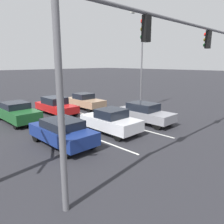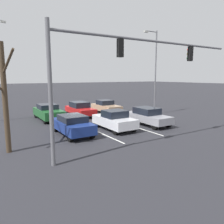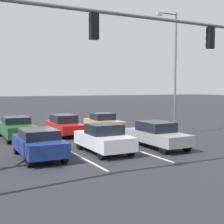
{
  "view_description": "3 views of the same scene",
  "coord_description": "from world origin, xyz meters",
  "px_view_note": "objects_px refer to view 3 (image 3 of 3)",
  "views": [
    {
      "loc": [
        9.75,
        17.48,
        4.48
      ],
      "look_at": [
        -0.42,
        7.14,
        1.18
      ],
      "focal_mm": 35.0,
      "sensor_mm": 36.0,
      "label": 1
    },
    {
      "loc": [
        9.48,
        22.1,
        4.22
      ],
      "look_at": [
        0.34,
        7.52,
        1.41
      ],
      "focal_mm": 35.0,
      "sensor_mm": 36.0,
      "label": 2
    },
    {
      "loc": [
        7.41,
        22.7,
        3.47
      ],
      "look_at": [
        -1.14,
        6.0,
        2.05
      ],
      "focal_mm": 50.0,
      "sensor_mm": 36.0,
      "label": 3
    }
  ],
  "objects_px": {
    "car_tan_leftlane_second": "(104,123)",
    "street_lamp_left_shoulder": "(174,66)",
    "car_red_midlane_second": "(64,125)",
    "traffic_signal_gantry": "(99,46)",
    "car_navy_rightlane_front": "(39,143)",
    "car_darkgreen_rightlane_second": "(17,128)",
    "car_gray_leftlane_front": "(157,134)",
    "car_white_midlane_front": "(104,138)"
  },
  "relations": [
    {
      "from": "car_tan_leftlane_second",
      "to": "street_lamp_left_shoulder",
      "type": "xyz_separation_m",
      "value": [
        -3.94,
        3.69,
        4.35
      ]
    },
    {
      "from": "car_red_midlane_second",
      "to": "traffic_signal_gantry",
      "type": "relative_size",
      "value": 0.35
    },
    {
      "from": "car_navy_rightlane_front",
      "to": "street_lamp_left_shoulder",
      "type": "relative_size",
      "value": 0.47
    },
    {
      "from": "car_darkgreen_rightlane_second",
      "to": "car_tan_leftlane_second",
      "type": "bearing_deg",
      "value": -177.1
    },
    {
      "from": "car_gray_leftlane_front",
      "to": "traffic_signal_gantry",
      "type": "height_order",
      "value": "traffic_signal_gantry"
    },
    {
      "from": "car_red_midlane_second",
      "to": "street_lamp_left_shoulder",
      "type": "relative_size",
      "value": 0.5
    },
    {
      "from": "car_darkgreen_rightlane_second",
      "to": "street_lamp_left_shoulder",
      "type": "xyz_separation_m",
      "value": [
        -10.76,
        3.35,
        4.33
      ]
    },
    {
      "from": "car_gray_leftlane_front",
      "to": "car_navy_rightlane_front",
      "type": "xyz_separation_m",
      "value": [
        6.88,
        -0.32,
        -0.01
      ]
    },
    {
      "from": "car_red_midlane_second",
      "to": "car_white_midlane_front",
      "type": "bearing_deg",
      "value": 88.77
    },
    {
      "from": "car_navy_rightlane_front",
      "to": "traffic_signal_gantry",
      "type": "distance_m",
      "value": 6.48
    },
    {
      "from": "car_white_midlane_front",
      "to": "car_navy_rightlane_front",
      "type": "bearing_deg",
      "value": -4.19
    },
    {
      "from": "car_navy_rightlane_front",
      "to": "car_white_midlane_front",
      "type": "xyz_separation_m",
      "value": [
        -3.47,
        0.25,
        0.0
      ]
    },
    {
      "from": "car_darkgreen_rightlane_second",
      "to": "car_tan_leftlane_second",
      "type": "relative_size",
      "value": 1.1
    },
    {
      "from": "car_tan_leftlane_second",
      "to": "street_lamp_left_shoulder",
      "type": "bearing_deg",
      "value": 136.87
    },
    {
      "from": "car_gray_leftlane_front",
      "to": "car_red_midlane_second",
      "type": "bearing_deg",
      "value": -65.54
    },
    {
      "from": "car_white_midlane_front",
      "to": "street_lamp_left_shoulder",
      "type": "bearing_deg",
      "value": -154.58
    },
    {
      "from": "car_navy_rightlane_front",
      "to": "car_tan_leftlane_second",
      "type": "bearing_deg",
      "value": -134.89
    },
    {
      "from": "car_red_midlane_second",
      "to": "car_tan_leftlane_second",
      "type": "bearing_deg",
      "value": -177.84
    },
    {
      "from": "car_gray_leftlane_front",
      "to": "street_lamp_left_shoulder",
      "type": "height_order",
      "value": "street_lamp_left_shoulder"
    },
    {
      "from": "street_lamp_left_shoulder",
      "to": "traffic_signal_gantry",
      "type": "bearing_deg",
      "value": 39.5
    },
    {
      "from": "car_gray_leftlane_front",
      "to": "car_white_midlane_front",
      "type": "distance_m",
      "value": 3.41
    },
    {
      "from": "car_navy_rightlane_front",
      "to": "car_red_midlane_second",
      "type": "height_order",
      "value": "car_red_midlane_second"
    },
    {
      "from": "car_navy_rightlane_front",
      "to": "traffic_signal_gantry",
      "type": "bearing_deg",
      "value": 103.16
    },
    {
      "from": "car_tan_leftlane_second",
      "to": "car_red_midlane_second",
      "type": "relative_size",
      "value": 0.95
    },
    {
      "from": "car_gray_leftlane_front",
      "to": "car_tan_leftlane_second",
      "type": "bearing_deg",
      "value": -90.48
    },
    {
      "from": "street_lamp_left_shoulder",
      "to": "car_navy_rightlane_front",
      "type": "bearing_deg",
      "value": 16.73
    },
    {
      "from": "street_lamp_left_shoulder",
      "to": "car_tan_leftlane_second",
      "type": "bearing_deg",
      "value": -43.13
    },
    {
      "from": "car_red_midlane_second",
      "to": "street_lamp_left_shoulder",
      "type": "height_order",
      "value": "street_lamp_left_shoulder"
    },
    {
      "from": "car_white_midlane_front",
      "to": "car_red_midlane_second",
      "type": "xyz_separation_m",
      "value": [
        -0.15,
        -7.09,
        -0.0
      ]
    },
    {
      "from": "car_darkgreen_rightlane_second",
      "to": "car_red_midlane_second",
      "type": "relative_size",
      "value": 1.04
    },
    {
      "from": "traffic_signal_gantry",
      "to": "street_lamp_left_shoulder",
      "type": "xyz_separation_m",
      "value": [
        -9.77,
        -8.05,
        0.1
      ]
    },
    {
      "from": "car_white_midlane_front",
      "to": "car_tan_leftlane_second",
      "type": "height_order",
      "value": "car_white_midlane_front"
    },
    {
      "from": "car_navy_rightlane_front",
      "to": "car_red_midlane_second",
      "type": "bearing_deg",
      "value": -117.88
    },
    {
      "from": "car_gray_leftlane_front",
      "to": "car_white_midlane_front",
      "type": "height_order",
      "value": "car_white_midlane_front"
    },
    {
      "from": "car_gray_leftlane_front",
      "to": "traffic_signal_gantry",
      "type": "distance_m",
      "value": 8.42
    },
    {
      "from": "car_navy_rightlane_front",
      "to": "car_white_midlane_front",
      "type": "height_order",
      "value": "car_white_midlane_front"
    },
    {
      "from": "car_gray_leftlane_front",
      "to": "car_navy_rightlane_front",
      "type": "distance_m",
      "value": 6.89
    },
    {
      "from": "car_gray_leftlane_front",
      "to": "car_navy_rightlane_front",
      "type": "relative_size",
      "value": 1.08
    },
    {
      "from": "car_darkgreen_rightlane_second",
      "to": "traffic_signal_gantry",
      "type": "relative_size",
      "value": 0.36
    },
    {
      "from": "car_navy_rightlane_front",
      "to": "car_tan_leftlane_second",
      "type": "xyz_separation_m",
      "value": [
        -6.94,
        -6.97,
        -0.02
      ]
    },
    {
      "from": "car_navy_rightlane_front",
      "to": "car_white_midlane_front",
      "type": "distance_m",
      "value": 3.48
    },
    {
      "from": "car_darkgreen_rightlane_second",
      "to": "car_red_midlane_second",
      "type": "height_order",
      "value": "car_darkgreen_rightlane_second"
    }
  ]
}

